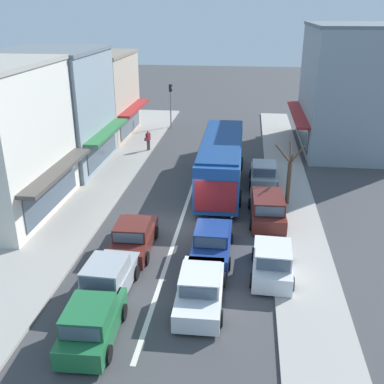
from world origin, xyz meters
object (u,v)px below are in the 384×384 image
at_px(sedan_queue_far_back, 133,237).
at_px(sedan_behind_bus_mid, 200,289).
at_px(traffic_light_downstreet, 171,99).
at_px(pedestrian_with_handbag_near, 148,139).
at_px(parked_wagon_kerb_second, 267,208).
at_px(city_bus, 221,159).
at_px(street_tree_right, 289,177).
at_px(hatchback_adjacent_lane_trail, 92,323).
at_px(parked_hatchback_kerb_front, 272,261).
at_px(sedan_adjacent_lane_lead, 212,242).
at_px(hatchback_queue_gap_filler, 108,278).
at_px(parked_hatchback_kerb_third, 264,174).

height_order(sedan_queue_far_back, sedan_behind_bus_mid, same).
distance_m(traffic_light_downstreet, pedestrian_with_handbag_near, 7.95).
height_order(sedan_behind_bus_mid, parked_wagon_kerb_second, parked_wagon_kerb_second).
bearing_deg(city_bus, street_tree_right, -31.76).
xyz_separation_m(hatchback_adjacent_lane_trail, parked_hatchback_kerb_front, (6.43, 4.94, 0.00)).
bearing_deg(sedan_adjacent_lane_lead, city_bus, 90.97).
xyz_separation_m(sedan_queue_far_back, street_tree_right, (7.72, 6.29, 1.11)).
height_order(hatchback_queue_gap_filler, sedan_adjacent_lane_lead, hatchback_queue_gap_filler).
bearing_deg(sedan_behind_bus_mid, parked_hatchback_kerb_third, 78.29).
xyz_separation_m(hatchback_queue_gap_filler, traffic_light_downstreet, (-1.96, 26.96, 2.15)).
xyz_separation_m(city_bus, traffic_light_downstreet, (-5.75, 14.53, 0.97)).
xyz_separation_m(parked_hatchback_kerb_third, pedestrian_with_handbag_near, (-9.07, 6.16, 0.36)).
distance_m(parked_hatchback_kerb_third, pedestrian_with_handbag_near, 10.97).
xyz_separation_m(hatchback_adjacent_lane_trail, parked_hatchback_kerb_third, (6.30, 15.83, 0.00)).
height_order(city_bus, pedestrian_with_handbag_near, city_bus).
distance_m(city_bus, hatchback_adjacent_lane_trail, 15.64).
relative_size(parked_hatchback_kerb_third, street_tree_right, 0.99).
xyz_separation_m(sedan_queue_far_back, hatchback_queue_gap_filler, (-0.15, -3.61, 0.05)).
bearing_deg(hatchback_queue_gap_filler, sedan_adjacent_lane_lead, 42.57).
bearing_deg(sedan_queue_far_back, pedestrian_with_handbag_near, 99.70).
bearing_deg(hatchback_queue_gap_filler, parked_hatchback_kerb_front, 18.02).
bearing_deg(pedestrian_with_handbag_near, sedan_behind_bus_mid, -72.00).
relative_size(sedan_behind_bus_mid, parked_hatchback_kerb_third, 1.14).
xyz_separation_m(parked_hatchback_kerb_front, parked_hatchback_kerb_third, (-0.13, 10.90, 0.00)).
bearing_deg(hatchback_adjacent_lane_trail, parked_wagon_kerb_second, 58.66).
relative_size(sedan_queue_far_back, street_tree_right, 1.14).
height_order(hatchback_queue_gap_filler, hatchback_adjacent_lane_trail, same).
bearing_deg(sedan_adjacent_lane_lead, sedan_queue_far_back, -179.90).
distance_m(sedan_queue_far_back, parked_hatchback_kerb_third, 11.42).
bearing_deg(sedan_queue_far_back, parked_hatchback_kerb_third, 55.89).
bearing_deg(parked_wagon_kerb_second, pedestrian_with_handbag_near, 128.46).
distance_m(sedan_adjacent_lane_lead, hatchback_adjacent_lane_trail, 7.37).
bearing_deg(traffic_light_downstreet, pedestrian_with_handbag_near, -94.13).
bearing_deg(city_bus, hatchback_queue_gap_filler, -106.97).
relative_size(city_bus, hatchback_queue_gap_filler, 2.89).
relative_size(city_bus, parked_hatchback_kerb_front, 2.90).
xyz_separation_m(sedan_behind_bus_mid, hatchback_adjacent_lane_trail, (-3.54, -2.54, 0.05)).
bearing_deg(sedan_queue_far_back, sedan_adjacent_lane_lead, 0.10).
distance_m(sedan_adjacent_lane_lead, traffic_light_downstreet, 24.17).
bearing_deg(parked_hatchback_kerb_third, parked_wagon_kerb_second, -89.16).
distance_m(sedan_adjacent_lane_lead, parked_wagon_kerb_second, 4.90).
height_order(sedan_behind_bus_mid, parked_hatchback_kerb_front, parked_hatchback_kerb_front).
distance_m(sedan_behind_bus_mid, parked_hatchback_kerb_front, 3.75).
bearing_deg(parked_hatchback_kerb_third, traffic_light_downstreet, 121.52).
xyz_separation_m(parked_wagon_kerb_second, street_tree_right, (1.24, 2.19, 1.03)).
height_order(city_bus, sedan_behind_bus_mid, city_bus).
bearing_deg(traffic_light_downstreet, city_bus, -68.40).
xyz_separation_m(hatchback_adjacent_lane_trail, street_tree_right, (7.61, 12.66, 1.06)).
relative_size(sedan_behind_bus_mid, traffic_light_downstreet, 1.01).
height_order(sedan_behind_bus_mid, street_tree_right, street_tree_right).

